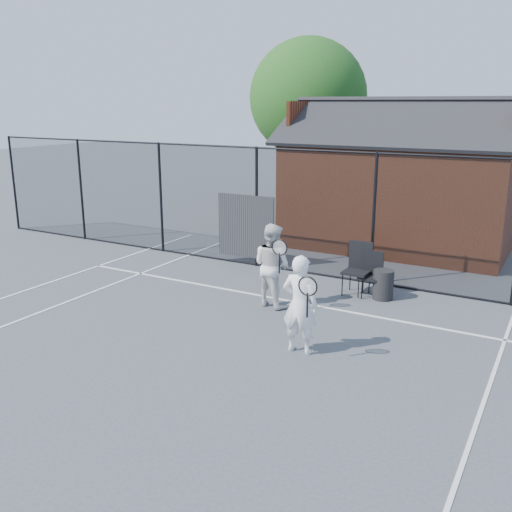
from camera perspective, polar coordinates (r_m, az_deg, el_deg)
The scene contains 10 objects.
ground at distance 9.56m, azimuth -4.20°, elevation -9.90°, with size 80.00×80.00×0.00m, color #41454B.
court_lines at distance 8.60m, azimuth -9.18°, elevation -13.02°, with size 11.02×18.00×0.01m.
fence at distance 13.48m, azimuth 6.37°, elevation 3.97°, with size 22.04×3.00×3.00m.
clubhouse at distance 16.93m, azimuth 14.28°, elevation 6.43°, with size 6.50×4.36×4.19m.
tree_left at distance 22.70m, azimuth 5.23°, elevation 15.47°, with size 4.48×4.48×6.44m.
player_front at distance 9.37m, azimuth 4.42°, elevation -4.85°, with size 0.76×0.56×1.67m.
player_back at distance 11.51m, azimuth 1.60°, elevation -0.91°, with size 0.99×0.83×1.71m.
chair_left at distance 12.43m, azimuth 10.02°, elevation -1.36°, with size 0.53×0.56×1.11m, color black.
chair_right at distance 12.36m, azimuth 11.34°, elevation -1.92°, with size 0.45×0.47×0.95m, color black.
waste_bin at distance 12.33m, azimuth 12.60°, elevation -2.81°, with size 0.43×0.43×0.63m, color black.
Camera 1 is at (4.83, -7.19, 4.04)m, focal length 40.00 mm.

